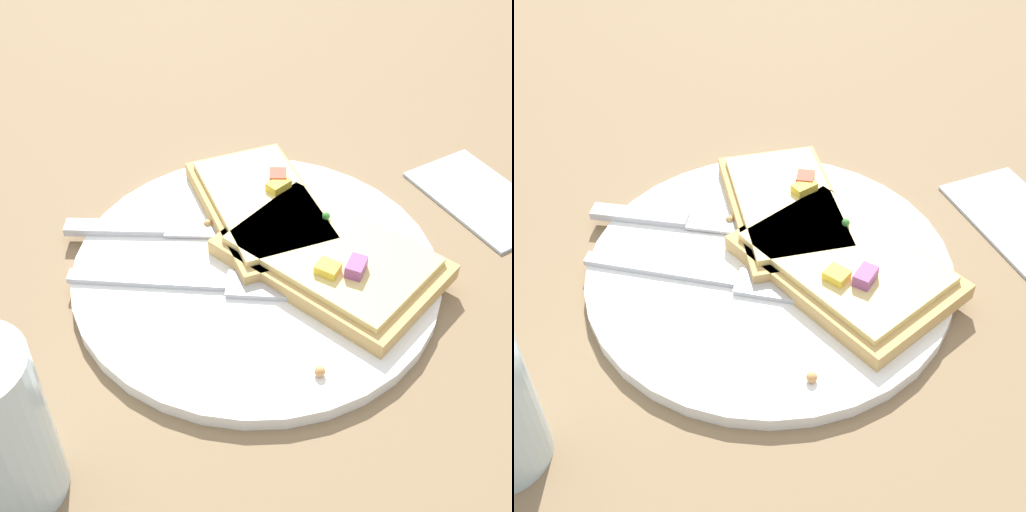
# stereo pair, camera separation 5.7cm
# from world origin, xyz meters

# --- Properties ---
(ground_plane) EXTENTS (4.00, 4.00, 0.00)m
(ground_plane) POSITION_xyz_m (0.00, 0.00, 0.00)
(ground_plane) COLOR #7F6647
(plate) EXTENTS (0.30, 0.30, 0.01)m
(plate) POSITION_xyz_m (0.00, 0.00, 0.01)
(plate) COLOR white
(plate) RESTS_ON ground
(fork) EXTENTS (0.13, 0.18, 0.01)m
(fork) POSITION_xyz_m (0.00, -0.04, 0.01)
(fork) COLOR #B7B7BC
(fork) RESTS_ON plate
(knife) EXTENTS (0.14, 0.20, 0.01)m
(knife) POSITION_xyz_m (-0.07, -0.04, 0.01)
(knife) COLOR #B7B7BC
(knife) RESTS_ON plate
(pizza_slice_main) EXTENTS (0.20, 0.16, 0.03)m
(pizza_slice_main) POSITION_xyz_m (0.03, 0.05, 0.02)
(pizza_slice_main) COLOR tan
(pizza_slice_main) RESTS_ON plate
(pizza_slice_corner) EXTENTS (0.17, 0.12, 0.03)m
(pizza_slice_corner) POSITION_xyz_m (-0.05, 0.04, 0.02)
(pizza_slice_corner) COLOR tan
(pizza_slice_corner) RESTS_ON plate
(crumb_scatter) EXTENTS (0.19, 0.01, 0.01)m
(crumb_scatter) POSITION_xyz_m (0.03, -0.02, 0.02)
(crumb_scatter) COLOR tan
(crumb_scatter) RESTS_ON plate
(napkin) EXTENTS (0.13, 0.08, 0.01)m
(napkin) POSITION_xyz_m (0.02, 0.23, 0.00)
(napkin) COLOR silver
(napkin) RESTS_ON ground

